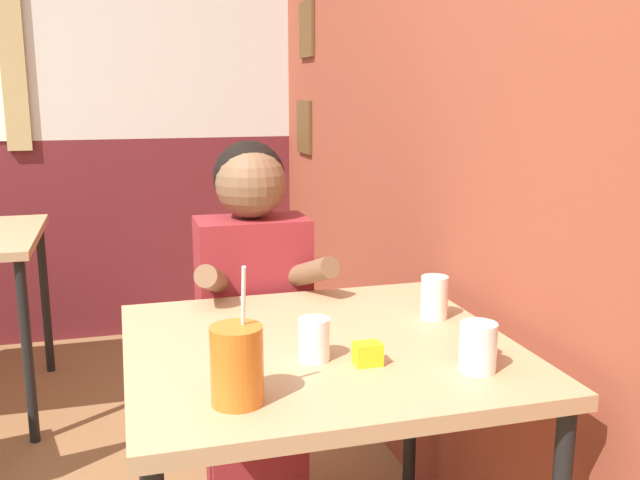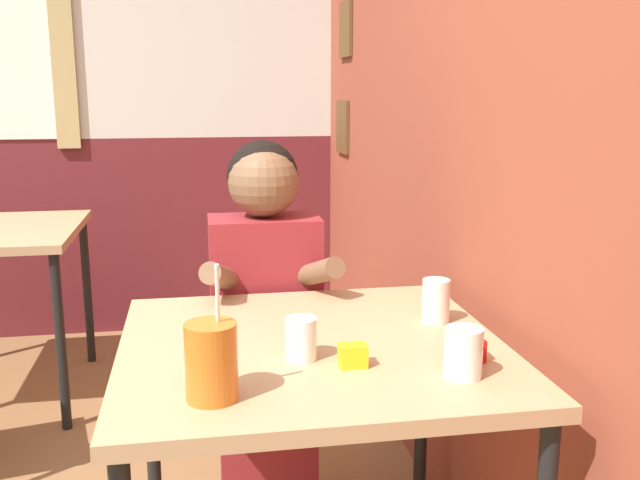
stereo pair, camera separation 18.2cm
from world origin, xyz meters
TOP-DOWN VIEW (x-y plane):
  - brick_wall_right at (1.33, 1.38)m, footprint 0.08×4.75m
  - back_wall at (-0.01, 2.77)m, footprint 5.60×0.09m
  - main_table at (0.79, 0.29)m, footprint 0.90×0.87m
  - person_seated at (0.73, 0.85)m, footprint 0.42×0.41m
  - cocktail_pitcher at (0.55, 0.01)m, footprint 0.10×0.10m
  - glass_near_pitcher at (0.75, 0.19)m, footprint 0.07×0.07m
  - glass_center at (1.07, 0.03)m, footprint 0.08×0.08m
  - glass_far_side at (1.13, 0.39)m, footprint 0.07×0.07m
  - condiment_ketchup at (1.12, 0.11)m, footprint 0.06×0.04m
  - condiment_mustard at (0.85, 0.13)m, footprint 0.06×0.04m

SIDE VIEW (x-z plane):
  - person_seated at x=0.73m, z-range 0.05..1.26m
  - main_table at x=0.79m, z-range 0.31..1.09m
  - condiment_ketchup at x=1.12m, z-range 0.78..0.83m
  - condiment_mustard at x=0.85m, z-range 0.78..0.83m
  - glass_near_pitcher at x=0.75m, z-range 0.78..0.87m
  - glass_center at x=1.07m, z-range 0.78..0.88m
  - glass_far_side at x=1.13m, z-range 0.78..0.89m
  - cocktail_pitcher at x=0.55m, z-range 0.72..0.99m
  - brick_wall_right at x=1.33m, z-range 0.00..2.70m
  - back_wall at x=-0.01m, z-range 0.01..2.71m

